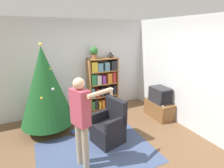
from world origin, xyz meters
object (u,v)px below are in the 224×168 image
object	(u,v)px
television	(160,95)
bookshelf	(103,84)
standing_person	(81,117)
potted_plant	(94,52)
table_lamp	(110,54)
armchair	(109,127)
christmas_tree	(45,86)

from	to	relation	value
television	bookshelf	bearing A→B (deg)	133.93
standing_person	potted_plant	xyz separation A→B (m)	(1.00, 2.10, 0.78)
potted_plant	table_lamp	xyz separation A→B (m)	(0.50, 0.00, -0.09)
standing_person	bookshelf	bearing A→B (deg)	128.68
television	armchair	world-z (taller)	armchair
bookshelf	television	distance (m)	1.67
television	christmas_tree	size ratio (longest dim) A/B	0.26
standing_person	christmas_tree	bearing A→B (deg)	174.54
bookshelf	television	world-z (taller)	bookshelf
standing_person	television	bearing A→B (deg)	89.95
bookshelf	armchair	distance (m)	1.78
armchair	table_lamp	xyz separation A→B (m)	(0.79, 1.65, 1.31)
christmas_tree	armchair	size ratio (longest dim) A/B	2.22
television	potted_plant	xyz separation A→B (m)	(-1.40, 1.21, 1.09)
christmas_tree	table_lamp	xyz separation A→B (m)	(1.89, 0.62, 0.54)
standing_person	potted_plant	size ratio (longest dim) A/B	4.85
standing_person	table_lamp	size ratio (longest dim) A/B	7.99
christmas_tree	standing_person	world-z (taller)	christmas_tree
table_lamp	potted_plant	bearing A→B (deg)	180.00
television	christmas_tree	world-z (taller)	christmas_tree
armchair	bookshelf	bearing A→B (deg)	147.07
standing_person	potted_plant	distance (m)	2.46
bookshelf	television	size ratio (longest dim) A/B	2.93
television	armchair	distance (m)	1.78
bookshelf	table_lamp	distance (m)	0.90
potted_plant	bookshelf	bearing A→B (deg)	-2.40
television	armchair	size ratio (longest dim) A/B	0.57
television	standing_person	world-z (taller)	standing_person
armchair	television	bearing A→B (deg)	89.92
bookshelf	potted_plant	world-z (taller)	potted_plant
armchair	standing_person	xyz separation A→B (m)	(-0.71, -0.46, 0.62)
standing_person	table_lamp	world-z (taller)	table_lamp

